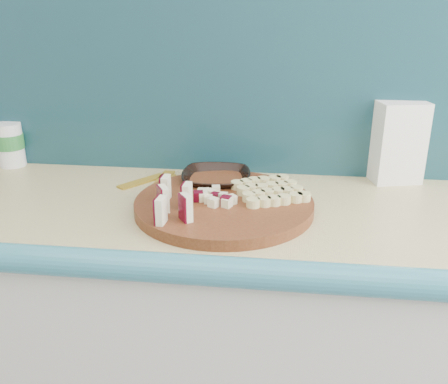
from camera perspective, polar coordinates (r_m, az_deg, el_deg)
kitchen_counter at (r=1.47m, az=-2.26°, el=-18.20°), size 2.20×0.63×0.91m
backsplash at (r=1.44m, az=-0.80°, el=12.02°), size 2.20×0.02×0.50m
cutting_board at (r=1.21m, az=-0.00°, el=-1.47°), size 0.58×0.58×0.03m
apple_wedges at (r=1.13m, az=-5.95°, el=-0.91°), size 0.10×0.18×0.06m
apple_chunks at (r=1.20m, az=-1.26°, el=-0.54°), size 0.07×0.07×0.02m
banana_slices at (r=1.24m, az=5.25°, el=0.17°), size 0.21×0.21×0.02m
brown_bowl at (r=1.35m, az=-0.90°, el=1.39°), size 0.19×0.19×0.05m
flour_bag at (r=1.46m, az=19.24°, el=5.42°), size 0.15×0.12×0.22m
canister at (r=1.65m, az=-23.25°, el=5.08°), size 0.08×0.08×0.13m
banana_peel at (r=1.41m, az=-7.28°, el=1.16°), size 0.21×0.18×0.01m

